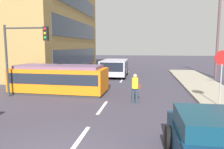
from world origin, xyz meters
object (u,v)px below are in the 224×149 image
object	(u,v)px
parked_sedan_far	(84,68)
city_bus	(115,67)
pedestrian_crossing	(135,87)
parked_sedan_mid	(57,75)
stop_sign	(222,67)
traffic_light_mast	(23,46)
utility_pole_mid	(218,33)
streetcar_tram	(59,78)

from	to	relation	value
parked_sedan_far	city_bus	bearing A→B (deg)	-31.77
pedestrian_crossing	parked_sedan_mid	world-z (taller)	pedestrian_crossing
stop_sign	traffic_light_mast	size ratio (longest dim) A/B	0.64
pedestrian_crossing	stop_sign	distance (m)	4.59
parked_sedan_far	utility_pole_mid	distance (m)	15.08
pedestrian_crossing	utility_pole_mid	world-z (taller)	utility_pole_mid
parked_sedan_far	stop_sign	world-z (taller)	stop_sign
pedestrian_crossing	utility_pole_mid	size ratio (longest dim) A/B	0.19
stop_sign	pedestrian_crossing	bearing A→B (deg)	174.01
utility_pole_mid	stop_sign	bearing A→B (deg)	-105.73
stop_sign	utility_pole_mid	world-z (taller)	utility_pole_mid
pedestrian_crossing	parked_sedan_mid	size ratio (longest dim) A/B	0.39
parked_sedan_far	utility_pole_mid	size ratio (longest dim) A/B	0.47
parked_sedan_far	stop_sign	xyz separation A→B (m)	(11.22, -13.28, 1.57)
parked_sedan_mid	parked_sedan_far	world-z (taller)	same
streetcar_tram	parked_sedan_far	xyz separation A→B (m)	(-1.47, 10.90, -0.37)
parked_sedan_mid	stop_sign	distance (m)	13.33
pedestrian_crossing	stop_sign	xyz separation A→B (m)	(4.39, -0.46, 1.25)
streetcar_tram	city_bus	distance (m)	8.75
pedestrian_crossing	parked_sedan_far	xyz separation A→B (m)	(-6.83, 12.82, -0.32)
parked_sedan_mid	stop_sign	size ratio (longest dim) A/B	1.47
city_bus	parked_sedan_far	bearing A→B (deg)	148.23
pedestrian_crossing	traffic_light_mast	size ratio (longest dim) A/B	0.37
traffic_light_mast	utility_pole_mid	distance (m)	18.14
parked_sedan_far	stop_sign	distance (m)	17.45
parked_sedan_mid	parked_sedan_far	bearing A→B (deg)	86.70
city_bus	parked_sedan_mid	size ratio (longest dim) A/B	1.20
pedestrian_crossing	parked_sedan_far	world-z (taller)	pedestrian_crossing
traffic_light_mast	parked_sedan_mid	bearing A→B (deg)	93.29
parked_sedan_mid	utility_pole_mid	distance (m)	16.20
parked_sedan_far	utility_pole_mid	world-z (taller)	utility_pole_mid
pedestrian_crossing	stop_sign	size ratio (longest dim) A/B	0.58
streetcar_tram	parked_sedan_far	size ratio (longest dim) A/B	1.60
city_bus	traffic_light_mast	distance (m)	11.06
parked_sedan_mid	parked_sedan_far	xyz separation A→B (m)	(0.40, 6.94, -0.00)
parked_sedan_mid	stop_sign	bearing A→B (deg)	-28.60
city_bus	pedestrian_crossing	distance (m)	10.58
streetcar_tram	stop_sign	world-z (taller)	stop_sign
traffic_light_mast	pedestrian_crossing	bearing A→B (deg)	-2.14
parked_sedan_mid	utility_pole_mid	bearing A→B (deg)	19.13
city_bus	stop_sign	bearing A→B (deg)	-56.58
parked_sedan_mid	traffic_light_mast	size ratio (longest dim) A/B	0.93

